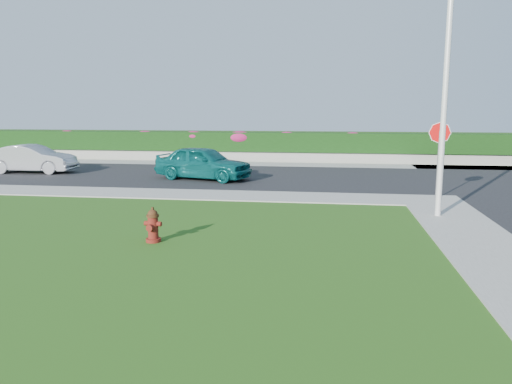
% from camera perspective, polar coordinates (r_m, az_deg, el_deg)
% --- Properties ---
extents(ground, '(120.00, 120.00, 0.00)m').
position_cam_1_polar(ground, '(9.40, -14.28, -9.93)').
color(ground, black).
rests_on(ground, ground).
extents(street_far, '(26.00, 8.00, 0.04)m').
position_cam_1_polar(street_far, '(23.93, -12.62, 1.97)').
color(street_far, black).
rests_on(street_far, ground).
extents(sidewalk_far, '(24.00, 2.00, 0.04)m').
position_cam_1_polar(sidewalk_far, '(19.85, -20.44, 0.07)').
color(sidewalk_far, gray).
rests_on(sidewalk_far, ground).
extents(curb_corner, '(2.00, 2.00, 0.04)m').
position_cam_1_polar(curb_corner, '(17.78, 19.50, -0.92)').
color(curb_corner, gray).
rests_on(curb_corner, ground).
extents(sidewalk_beyond, '(34.00, 2.00, 0.04)m').
position_cam_1_polar(sidewalk_beyond, '(27.70, -1.14, 3.21)').
color(sidewalk_beyond, gray).
rests_on(sidewalk_beyond, ground).
extents(retaining_wall, '(34.00, 0.40, 0.60)m').
position_cam_1_polar(retaining_wall, '(29.14, -0.66, 4.08)').
color(retaining_wall, gray).
rests_on(retaining_wall, ground).
extents(hedge, '(32.00, 0.90, 1.10)m').
position_cam_1_polar(hedge, '(29.17, -0.63, 5.76)').
color(hedge, black).
rests_on(hedge, retaining_wall).
extents(fire_hydrant, '(0.42, 0.40, 0.82)m').
position_cam_1_polar(fire_hydrant, '(11.87, -11.70, -3.77)').
color(fire_hydrant, '#55100D').
rests_on(fire_hydrant, ground).
extents(sedan_teal, '(4.54, 2.81, 1.44)m').
position_cam_1_polar(sedan_teal, '(21.68, -6.06, 3.35)').
color(sedan_teal, '#0B5857').
rests_on(sedan_teal, street_far).
extents(sedan_silver, '(4.08, 1.57, 1.33)m').
position_cam_1_polar(sedan_silver, '(26.08, -24.19, 3.48)').
color(sedan_silver, '#9D9FA5').
rests_on(sedan_silver, street_far).
extents(utility_pole, '(0.16, 0.16, 5.97)m').
position_cam_1_polar(utility_pole, '(14.97, 20.69, 8.56)').
color(utility_pole, silver).
rests_on(utility_pole, ground).
extents(stop_sign, '(0.72, 0.06, 2.64)m').
position_cam_1_polar(stop_sign, '(17.82, 20.22, 5.39)').
color(stop_sign, slate).
rests_on(stop_sign, ground).
extents(flower_clump_a, '(1.05, 0.67, 0.52)m').
position_cam_1_polar(flower_clump_a, '(32.78, -20.76, 6.16)').
color(flower_clump_a, '#B81F63').
rests_on(flower_clump_a, hedge).
extents(flower_clump_b, '(1.09, 0.70, 0.54)m').
position_cam_1_polar(flower_clump_b, '(30.69, -12.57, 6.35)').
color(flower_clump_b, '#B81F63').
rests_on(flower_clump_b, hedge).
extents(flower_clump_c, '(1.16, 0.75, 0.58)m').
position_cam_1_polar(flower_clump_c, '(29.76, -7.11, 6.38)').
color(flower_clump_c, '#B81F63').
rests_on(flower_clump_c, hedge).
extents(flower_clump_d, '(1.46, 0.94, 0.73)m').
position_cam_1_polar(flower_clump_d, '(29.16, -1.87, 6.26)').
color(flower_clump_d, '#B81F63').
rests_on(flower_clump_d, hedge).
extents(flower_clump_e, '(1.06, 0.68, 0.53)m').
position_cam_1_polar(flower_clump_e, '(28.80, 3.55, 6.37)').
color(flower_clump_e, '#B81F63').
rests_on(flower_clump_e, hedge).
extents(flower_clump_f, '(1.07, 0.69, 0.54)m').
position_cam_1_polar(flower_clump_f, '(28.74, 11.00, 6.20)').
color(flower_clump_f, '#B81F63').
rests_on(flower_clump_f, hedge).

